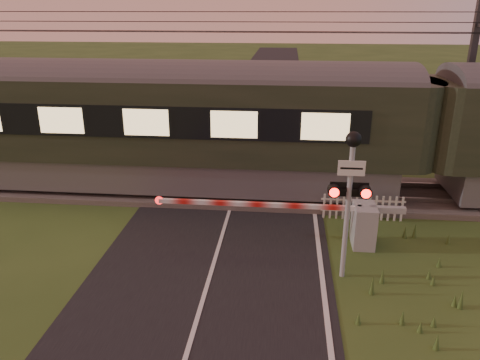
# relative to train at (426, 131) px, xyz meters

# --- Properties ---
(ground) EXTENTS (160.00, 160.00, 0.00)m
(ground) POSITION_rel_train_xyz_m (-6.32, -6.50, -2.42)
(ground) COLOR #304A1C
(ground) RESTS_ON ground
(road) EXTENTS (6.00, 140.00, 0.03)m
(road) POSITION_rel_train_xyz_m (-6.31, -6.73, -2.41)
(road) COLOR black
(road) RESTS_ON ground
(track_bed) EXTENTS (140.00, 3.40, 0.39)m
(track_bed) POSITION_rel_train_xyz_m (-6.32, 0.00, -2.35)
(track_bed) COLOR #47423D
(track_bed) RESTS_ON ground
(overhead_wires) EXTENTS (120.00, 0.62, 0.62)m
(overhead_wires) POSITION_rel_train_xyz_m (-6.32, 0.00, 3.31)
(overhead_wires) COLOR black
(overhead_wires) RESTS_ON ground
(train) EXTENTS (45.80, 3.16, 4.27)m
(train) POSITION_rel_train_xyz_m (0.00, 0.00, 0.00)
(train) COLOR slate
(train) RESTS_ON ground
(boom_gate) EXTENTS (6.92, 0.91, 1.21)m
(boom_gate) POSITION_rel_train_xyz_m (-2.66, -3.57, -1.76)
(boom_gate) COLOR gray
(boom_gate) RESTS_ON ground
(crossing_signal) EXTENTS (0.93, 0.37, 3.67)m
(crossing_signal) POSITION_rel_train_xyz_m (-3.08, -5.28, 0.11)
(crossing_signal) COLOR gray
(crossing_signal) RESTS_ON ground
(picket_fence) EXTENTS (2.57, 0.07, 0.81)m
(picket_fence) POSITION_rel_train_xyz_m (-2.13, -1.89, -2.01)
(picket_fence) COLOR silver
(picket_fence) RESTS_ON ground
(catenary_mast) EXTENTS (0.22, 2.46, 7.07)m
(catenary_mast) POSITION_rel_train_xyz_m (1.89, 2.23, 1.26)
(catenary_mast) COLOR #2D2D30
(catenary_mast) RESTS_ON ground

